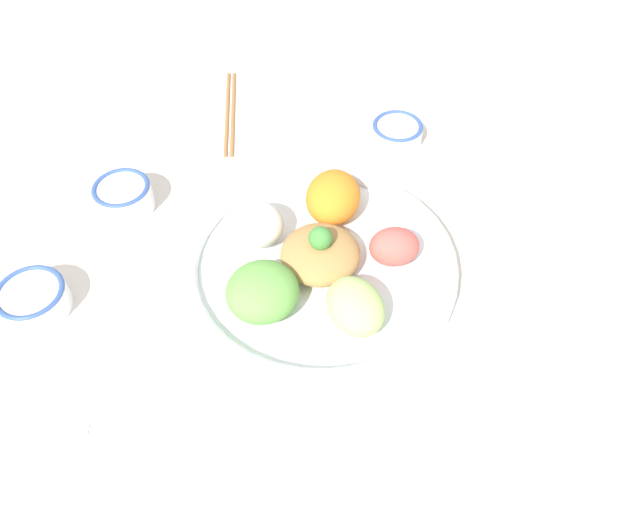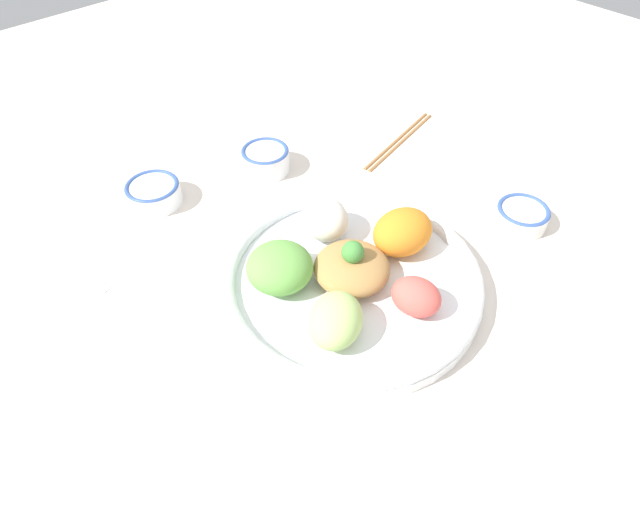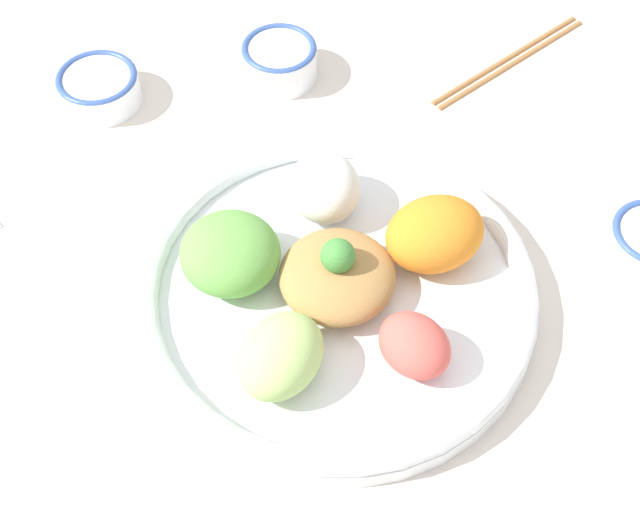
% 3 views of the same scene
% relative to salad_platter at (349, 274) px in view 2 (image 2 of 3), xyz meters
% --- Properties ---
extents(ground_plane, '(2.40, 2.40, 0.00)m').
position_rel_salad_platter_xyz_m(ground_plane, '(0.02, 0.01, -0.03)').
color(ground_plane, silver).
extents(salad_platter, '(0.36, 0.36, 0.09)m').
position_rel_salad_platter_xyz_m(salad_platter, '(0.00, 0.00, 0.00)').
color(salad_platter, white).
rests_on(salad_platter, ground_plane).
extents(sauce_bowl_red, '(0.08, 0.08, 0.04)m').
position_rel_salad_platter_xyz_m(sauce_bowl_red, '(0.09, 0.29, -0.00)').
color(sauce_bowl_red, white).
rests_on(sauce_bowl_red, ground_plane).
extents(rice_bowl_blue, '(0.08, 0.08, 0.03)m').
position_rel_salad_platter_xyz_m(rice_bowl_blue, '(0.29, -0.09, -0.01)').
color(rice_bowl_blue, white).
rests_on(rice_bowl_blue, ground_plane).
extents(sauce_bowl_dark, '(0.09, 0.09, 0.04)m').
position_rel_salad_platter_xyz_m(sauce_bowl_dark, '(-0.10, 0.35, -0.01)').
color(sauce_bowl_dark, white).
rests_on(sauce_bowl_dark, ground_plane).
extents(chopsticks_pair_near, '(0.23, 0.06, 0.01)m').
position_rel_salad_platter_xyz_m(chopsticks_pair_near, '(0.33, 0.19, -0.02)').
color(chopsticks_pair_near, '#9E6B3D').
rests_on(chopsticks_pair_near, ground_plane).
extents(serving_spoon_extra, '(0.05, 0.12, 0.01)m').
position_rel_salad_platter_xyz_m(serving_spoon_extra, '(-0.25, 0.23, -0.02)').
color(serving_spoon_extra, white).
rests_on(serving_spoon_extra, ground_plane).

